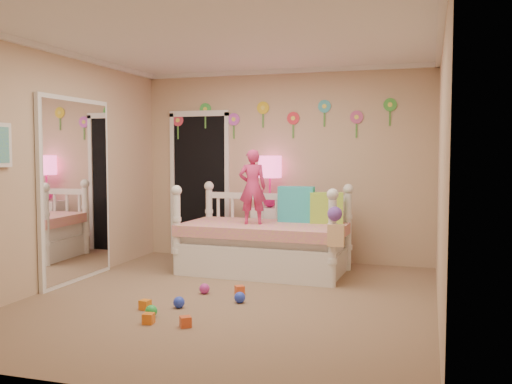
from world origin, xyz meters
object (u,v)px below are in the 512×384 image
(daybed, at_px, (264,229))
(nightstand, at_px, (270,234))
(table_lamp, at_px, (270,173))
(child, at_px, (252,187))

(daybed, relative_size, nightstand, 2.72)
(nightstand, relative_size, table_lamp, 1.07)
(nightstand, xyz_separation_m, table_lamp, (-0.00, 0.00, 0.83))
(daybed, xyz_separation_m, nightstand, (-0.12, 0.70, -0.18))
(daybed, distance_m, child, 0.54)
(daybed, distance_m, nightstand, 0.74)
(child, distance_m, table_lamp, 0.80)
(nightstand, bearing_deg, daybed, -80.42)
(daybed, bearing_deg, table_lamp, 102.32)
(daybed, height_order, nightstand, daybed)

